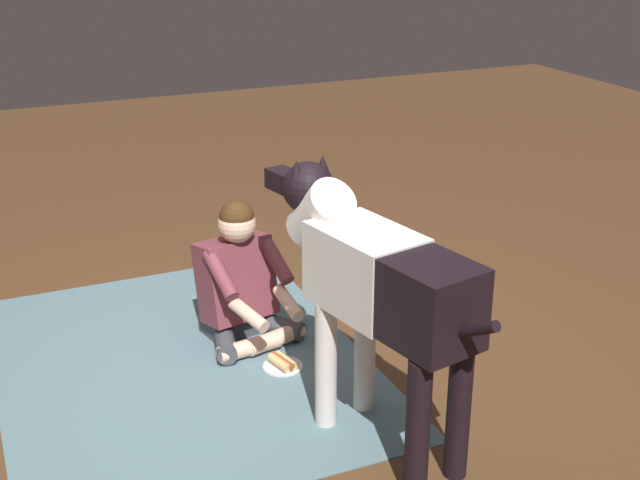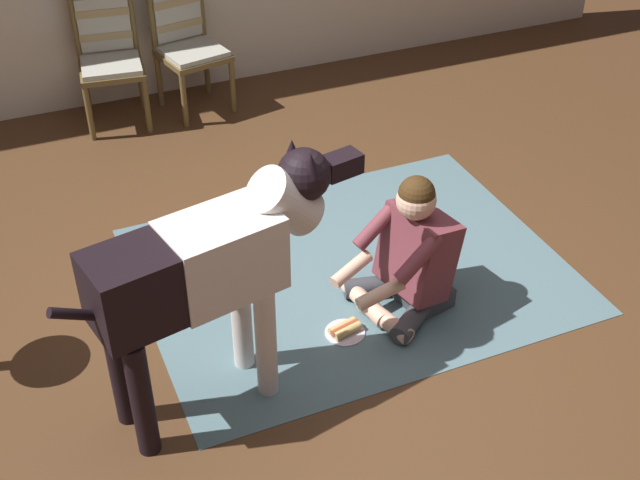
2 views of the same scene
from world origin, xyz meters
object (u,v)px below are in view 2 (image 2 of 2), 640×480
at_px(dining_chair_right_of_pair, 187,39).
at_px(hot_dog_on_plate, 345,330).
at_px(dining_chair_left_of_pair, 109,52).
at_px(large_dog, 210,267).
at_px(person_sitting_on_floor, 410,256).

distance_m(dining_chair_right_of_pair, hot_dog_on_plate, 2.97).
relative_size(dining_chair_left_of_pair, hot_dog_on_plate, 4.54).
distance_m(large_dog, hot_dog_on_plate, 1.07).
height_order(dining_chair_right_of_pair, large_dog, large_dog).
relative_size(person_sitting_on_floor, hot_dog_on_plate, 3.80).
relative_size(dining_chair_right_of_pair, person_sitting_on_floor, 1.19).
height_order(person_sitting_on_floor, hot_dog_on_plate, person_sitting_on_floor).
bearing_deg(person_sitting_on_floor, dining_chair_left_of_pair, 109.33).
bearing_deg(dining_chair_left_of_pair, dining_chair_right_of_pair, -0.11).
xyz_separation_m(dining_chair_left_of_pair, person_sitting_on_floor, (1.00, -2.84, -0.21)).
distance_m(dining_chair_right_of_pair, large_dog, 3.17).
xyz_separation_m(person_sitting_on_floor, large_dog, (-1.15, -0.24, 0.45)).
bearing_deg(dining_chair_right_of_pair, dining_chair_left_of_pair, 179.89).
relative_size(dining_chair_right_of_pair, hot_dog_on_plate, 4.54).
xyz_separation_m(dining_chair_right_of_pair, hot_dog_on_plate, (-0.01, -2.92, -0.52)).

